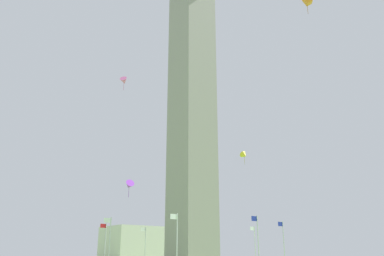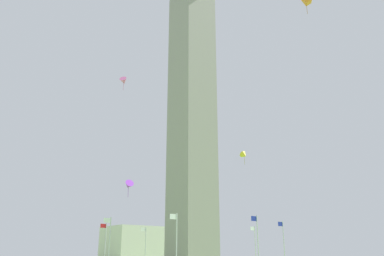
{
  "view_description": "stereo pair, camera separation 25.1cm",
  "coord_description": "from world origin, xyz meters",
  "px_view_note": "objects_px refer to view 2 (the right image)",
  "views": [
    {
      "loc": [
        39.51,
        51.52,
        2.87
      ],
      "look_at": [
        0.0,
        0.0,
        23.84
      ],
      "focal_mm": 37.06,
      "sensor_mm": 36.0,
      "label": 1
    },
    {
      "loc": [
        39.31,
        51.67,
        2.87
      ],
      "look_at": [
        0.0,
        0.0,
        23.84
      ],
      "focal_mm": 37.06,
      "sensor_mm": 36.0,
      "label": 2
    }
  ],
  "objects_px": {
    "flagpole_se": "(284,245)",
    "flagpole_s": "(255,247)",
    "flagpole_n": "(109,244)",
    "kite_pink_delta": "(124,81)",
    "flagpole_sw": "(202,247)",
    "kite_yellow_delta": "(244,155)",
    "flagpole_nw": "(105,246)",
    "flagpole_w": "(145,247)",
    "obelisk_monument": "(192,103)",
    "flagpole_e": "(258,244)",
    "distant_building": "(138,246)",
    "kite_purple_delta": "(129,185)",
    "flagpole_ne": "(176,243)"
  },
  "relations": [
    {
      "from": "kite_purple_delta",
      "to": "flagpole_sw",
      "type": "bearing_deg",
      "value": -143.21
    },
    {
      "from": "obelisk_monument",
      "to": "kite_pink_delta",
      "type": "xyz_separation_m",
      "value": [
        15.51,
        4.08,
        -1.57
      ]
    },
    {
      "from": "flagpole_se",
      "to": "flagpole_s",
      "type": "xyz_separation_m",
      "value": [
        -4.16,
        -10.05,
        0.0
      ]
    },
    {
      "from": "flagpole_sw",
      "to": "flagpole_n",
      "type": "bearing_deg",
      "value": 22.5
    },
    {
      "from": "kite_yellow_delta",
      "to": "kite_pink_delta",
      "type": "height_order",
      "value": "kite_pink_delta"
    },
    {
      "from": "distant_building",
      "to": "obelisk_monument",
      "type": "bearing_deg",
      "value": 68.63
    },
    {
      "from": "flagpole_se",
      "to": "distant_building",
      "type": "distance_m",
      "value": 64.95
    },
    {
      "from": "flagpole_e",
      "to": "obelisk_monument",
      "type": "bearing_deg",
      "value": -90.24
    },
    {
      "from": "flagpole_sw",
      "to": "flagpole_nw",
      "type": "bearing_deg",
      "value": -0.0
    },
    {
      "from": "flagpole_nw",
      "to": "obelisk_monument",
      "type": "bearing_deg",
      "value": 135.17
    },
    {
      "from": "kite_pink_delta",
      "to": "distant_building",
      "type": "xyz_separation_m",
      "value": [
        -36.61,
        -58.01,
        -21.42
      ]
    },
    {
      "from": "flagpole_e",
      "to": "kite_yellow_delta",
      "type": "relative_size",
      "value": 3.67
    },
    {
      "from": "flagpole_ne",
      "to": "flagpole_nw",
      "type": "distance_m",
      "value": 20.09
    },
    {
      "from": "flagpole_sw",
      "to": "flagpole_nw",
      "type": "distance_m",
      "value": 20.09
    },
    {
      "from": "flagpole_e",
      "to": "kite_pink_delta",
      "type": "relative_size",
      "value": 3.78
    },
    {
      "from": "flagpole_sw",
      "to": "distant_building",
      "type": "relative_size",
      "value": 0.44
    },
    {
      "from": "flagpole_e",
      "to": "flagpole_ne",
      "type": "bearing_deg",
      "value": -22.5
    },
    {
      "from": "flagpole_n",
      "to": "flagpole_e",
      "type": "relative_size",
      "value": 1.0
    },
    {
      "from": "flagpole_s",
      "to": "flagpole_nw",
      "type": "bearing_deg",
      "value": -22.5
    },
    {
      "from": "flagpole_ne",
      "to": "kite_pink_delta",
      "type": "height_order",
      "value": "kite_pink_delta"
    },
    {
      "from": "flagpole_se",
      "to": "flagpole_e",
      "type": "bearing_deg",
      "value": 22.5
    },
    {
      "from": "flagpole_w",
      "to": "distant_building",
      "type": "xyz_separation_m",
      "value": [
        -21.17,
        -39.72,
        1.09
      ]
    },
    {
      "from": "flagpole_ne",
      "to": "flagpole_sw",
      "type": "xyz_separation_m",
      "value": [
        -20.09,
        -20.09,
        0.0
      ]
    },
    {
      "from": "obelisk_monument",
      "to": "flagpole_nw",
      "type": "distance_m",
      "value": 27.98
    },
    {
      "from": "flagpole_se",
      "to": "flagpole_s",
      "type": "height_order",
      "value": "same"
    },
    {
      "from": "flagpole_s",
      "to": "flagpole_se",
      "type": "bearing_deg",
      "value": 67.5
    },
    {
      "from": "flagpole_sw",
      "to": "kite_pink_delta",
      "type": "bearing_deg",
      "value": 28.99
    },
    {
      "from": "kite_pink_delta",
      "to": "distant_building",
      "type": "relative_size",
      "value": 0.12
    },
    {
      "from": "flagpole_sw",
      "to": "kite_pink_delta",
      "type": "relative_size",
      "value": 3.78
    },
    {
      "from": "kite_pink_delta",
      "to": "flagpole_se",
      "type": "bearing_deg",
      "value": 166.82
    },
    {
      "from": "obelisk_monument",
      "to": "flagpole_nw",
      "type": "height_order",
      "value": "obelisk_monument"
    },
    {
      "from": "flagpole_w",
      "to": "obelisk_monument",
      "type": "bearing_deg",
      "value": 90.24
    },
    {
      "from": "kite_purple_delta",
      "to": "distant_building",
      "type": "bearing_deg",
      "value": -120.82
    },
    {
      "from": "kite_purple_delta",
      "to": "kite_yellow_delta",
      "type": "xyz_separation_m",
      "value": [
        -21.22,
        -1.94,
        7.22
      ]
    },
    {
      "from": "flagpole_n",
      "to": "flagpole_sw",
      "type": "distance_m",
      "value": 26.25
    },
    {
      "from": "flagpole_n",
      "to": "kite_pink_delta",
      "type": "bearing_deg",
      "value": 73.11
    },
    {
      "from": "kite_yellow_delta",
      "to": "flagpole_s",
      "type": "bearing_deg",
      "value": -140.53
    },
    {
      "from": "kite_purple_delta",
      "to": "kite_yellow_delta",
      "type": "bearing_deg",
      "value": -174.77
    },
    {
      "from": "flagpole_s",
      "to": "distant_building",
      "type": "relative_size",
      "value": 0.44
    },
    {
      "from": "flagpole_e",
      "to": "flagpole_s",
      "type": "distance_m",
      "value": 20.09
    },
    {
      "from": "kite_purple_delta",
      "to": "obelisk_monument",
      "type": "bearing_deg",
      "value": -149.12
    },
    {
      "from": "obelisk_monument",
      "to": "flagpole_se",
      "type": "relative_size",
      "value": 7.13
    },
    {
      "from": "flagpole_n",
      "to": "flagpole_ne",
      "type": "distance_m",
      "value": 10.87
    },
    {
      "from": "obelisk_monument",
      "to": "distant_building",
      "type": "relative_size",
      "value": 3.12
    },
    {
      "from": "flagpole_n",
      "to": "flagpole_w",
      "type": "xyz_separation_m",
      "value": [
        -14.21,
        -14.21,
        0.0
      ]
    },
    {
      "from": "flagpole_se",
      "to": "flagpole_w",
      "type": "xyz_separation_m",
      "value": [
        10.05,
        -24.26,
        0.0
      ]
    },
    {
      "from": "flagpole_ne",
      "to": "kite_yellow_delta",
      "type": "bearing_deg",
      "value": -173.15
    },
    {
      "from": "kite_yellow_delta",
      "to": "kite_purple_delta",
      "type": "bearing_deg",
      "value": 5.23
    },
    {
      "from": "kite_purple_delta",
      "to": "distant_building",
      "type": "height_order",
      "value": "kite_purple_delta"
    },
    {
      "from": "flagpole_n",
      "to": "kite_yellow_delta",
      "type": "xyz_separation_m",
      "value": [
        -18.27,
        8.35,
        13.58
      ]
    }
  ]
}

